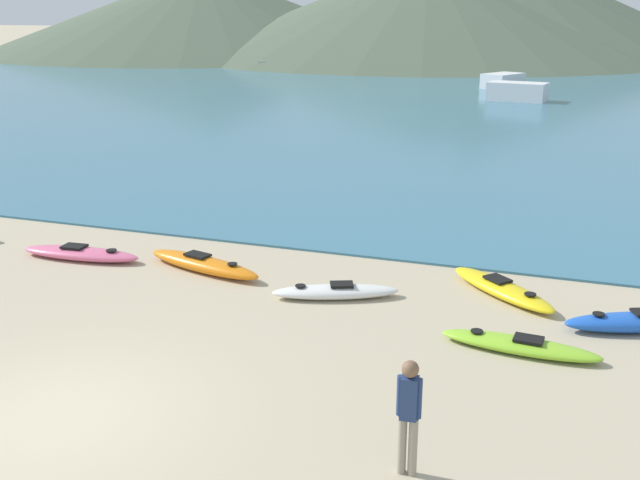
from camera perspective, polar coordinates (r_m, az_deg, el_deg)
name	(u,v)px	position (r m, az deg, el deg)	size (l,w,h in m)	color
ground_plane	(60,417)	(11.95, -19.23, -12.62)	(400.00, 400.00, 0.00)	tan
bay_water	(480,96)	(52.20, 12.08, 10.65)	(160.00, 70.00, 0.06)	teal
far_hill_left	(205,11)	(103.49, -8.78, 16.88)	(57.53, 57.53, 10.55)	#4C5B47
far_hill_midleft	(427,7)	(95.20, 8.19, 17.18)	(60.81, 60.81, 11.55)	#4C5B47
far_hill_midright	(444,15)	(96.69, 9.39, 16.58)	(50.30, 50.30, 9.71)	#4C5B47
kayak_on_sand_0	(335,292)	(15.53, 1.18, -3.95)	(2.67, 1.59, 0.32)	white
kayak_on_sand_1	(203,264)	(17.26, -8.90, -1.82)	(3.27, 1.44, 0.39)	orange
kayak_on_sand_3	(502,289)	(16.09, 13.69, -3.62)	(2.65, 2.46, 0.35)	yellow
kayak_on_sand_4	(638,322)	(15.18, 23.07, -5.77)	(2.82, 1.65, 0.39)	blue
kayak_on_sand_5	(80,253)	(18.76, -17.79, -0.98)	(3.09, 0.95, 0.33)	#E5668C
kayak_on_sand_6	(520,345)	(13.65, 14.98, -7.75)	(2.81, 0.85, 0.29)	#8CCC2D
person_near_foreground	(409,410)	(9.72, 6.78, -12.77)	(0.33, 0.22, 1.61)	gray
moored_boat_0	(276,63)	(75.01, -3.41, 13.30)	(2.41, 4.49, 1.33)	#B2B2B7
moored_boat_1	(503,81)	(57.68, 13.76, 11.71)	(3.09, 3.65, 1.06)	white
moored_boat_2	(517,92)	(49.97, 14.80, 10.88)	(3.82, 2.33, 1.15)	white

